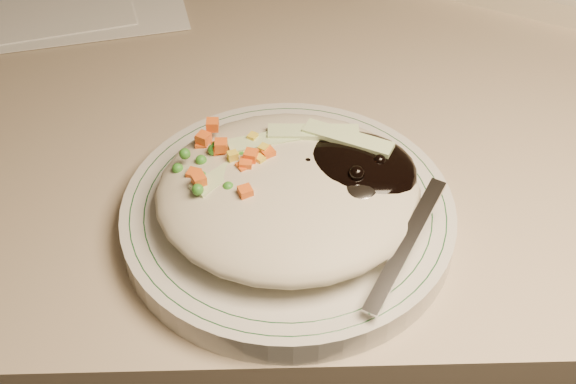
{
  "coord_description": "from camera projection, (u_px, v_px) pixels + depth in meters",
  "views": [
    {
      "loc": [
        -0.08,
        0.74,
        1.18
      ],
      "look_at": [
        -0.07,
        1.16,
        0.78
      ],
      "focal_mm": 50.0,
      "sensor_mm": 36.0,
      "label": 1
    }
  ],
  "objects": [
    {
      "name": "plate",
      "position": [
        288.0,
        217.0,
        0.6
      ],
      "size": [
        0.25,
        0.25,
        0.02
      ],
      "primitive_type": "cylinder",
      "color": "beige",
      "rests_on": "desk"
    },
    {
      "name": "meal",
      "position": [
        294.0,
        187.0,
        0.58
      ],
      "size": [
        0.21,
        0.19,
        0.05
      ],
      "color": "#C0B79C",
      "rests_on": "plate"
    },
    {
      "name": "plate_rim",
      "position": [
        288.0,
        207.0,
        0.6
      ],
      "size": [
        0.24,
        0.24,
        0.0
      ],
      "color": "#144723",
      "rests_on": "plate"
    },
    {
      "name": "desk",
      "position": [
        347.0,
        202.0,
        0.91
      ],
      "size": [
        1.4,
        0.7,
        0.74
      ],
      "color": "tan",
      "rests_on": "ground"
    }
  ]
}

